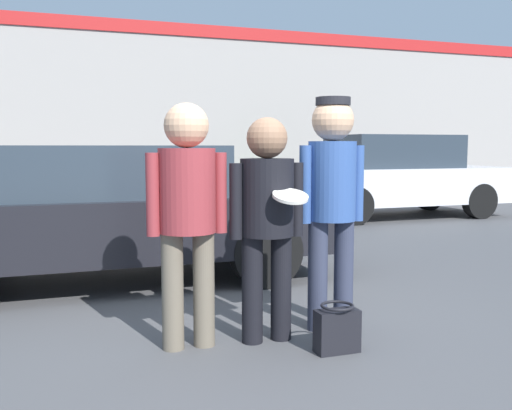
% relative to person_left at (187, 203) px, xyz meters
% --- Properties ---
extents(ground_plane, '(56.00, 56.00, 0.00)m').
position_rel_person_left_xyz_m(ground_plane, '(0.48, 0.24, -1.02)').
color(ground_plane, '#4C4C4F').
extents(storefront_building, '(24.00, 0.22, 4.38)m').
position_rel_person_left_xyz_m(storefront_building, '(0.48, 10.31, 1.21)').
color(storefront_building, gray).
rests_on(storefront_building, ground).
extents(person_left, '(0.56, 0.39, 1.69)m').
position_rel_person_left_xyz_m(person_left, '(0.00, 0.00, 0.00)').
color(person_left, '#665B4C').
rests_on(person_left, ground).
extents(person_middle_with_frisbee, '(0.55, 0.57, 1.60)m').
position_rel_person_left_xyz_m(person_middle_with_frisbee, '(0.56, -0.05, -0.06)').
color(person_middle_with_frisbee, black).
rests_on(person_middle_with_frisbee, ground).
extents(person_right, '(0.53, 0.36, 1.76)m').
position_rel_person_left_xyz_m(person_right, '(1.12, 0.05, 0.05)').
color(person_right, '#2D3347').
rests_on(person_right, ground).
extents(parked_car_near, '(4.48, 1.95, 1.41)m').
position_rel_person_left_xyz_m(parked_car_near, '(-0.31, 2.29, -0.29)').
color(parked_car_near, black).
rests_on(parked_car_near, ground).
extents(parked_car_far, '(4.43, 1.83, 1.62)m').
position_rel_person_left_xyz_m(parked_car_far, '(5.52, 5.97, -0.21)').
color(parked_car_far, silver).
rests_on(parked_car_far, ground).
extents(shrub, '(1.08, 1.08, 1.08)m').
position_rel_person_left_xyz_m(shrub, '(4.01, 9.58, -0.48)').
color(shrub, '#2D6B33').
rests_on(shrub, ground).
extents(handbag, '(0.30, 0.23, 0.33)m').
position_rel_person_left_xyz_m(handbag, '(0.93, -0.43, -0.86)').
color(handbag, black).
rests_on(handbag, ground).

